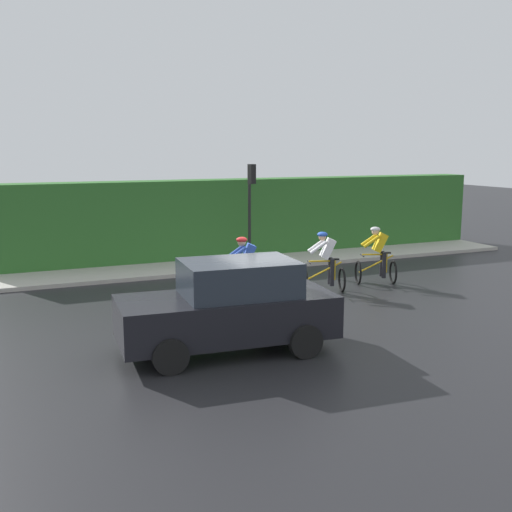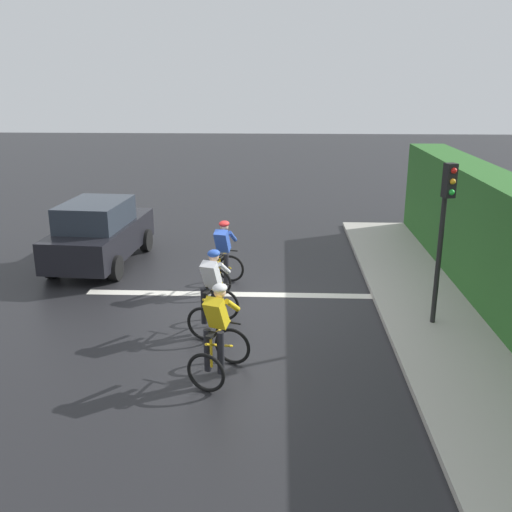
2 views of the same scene
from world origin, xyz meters
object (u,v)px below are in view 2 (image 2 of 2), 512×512
car_black (100,233)px  traffic_light_near_crossing (444,222)px  cyclist_mid (223,257)px  cyclist_second (213,293)px  cyclist_lead (218,335)px

car_black → traffic_light_near_crossing: traffic_light_near_crossing is taller
cyclist_mid → car_black: 3.92m
cyclist_mid → car_black: bearing=-27.0°
traffic_light_near_crossing → car_black: bearing=-25.8°
cyclist_mid → car_black: (3.50, -1.78, 0.08)m
cyclist_second → cyclist_mid: same height
cyclist_lead → car_black: size_ratio=0.39×
cyclist_lead → car_black: car_black is taller
cyclist_lead → cyclist_second: same height
cyclist_lead → cyclist_mid: same height
cyclist_second → traffic_light_near_crossing: (-4.43, -0.28, 1.43)m
traffic_light_near_crossing → cyclist_lead: bearing=27.8°
cyclist_second → car_black: 5.41m
cyclist_lead → traffic_light_near_crossing: bearing=-152.2°
cyclist_lead → traffic_light_near_crossing: traffic_light_near_crossing is taller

